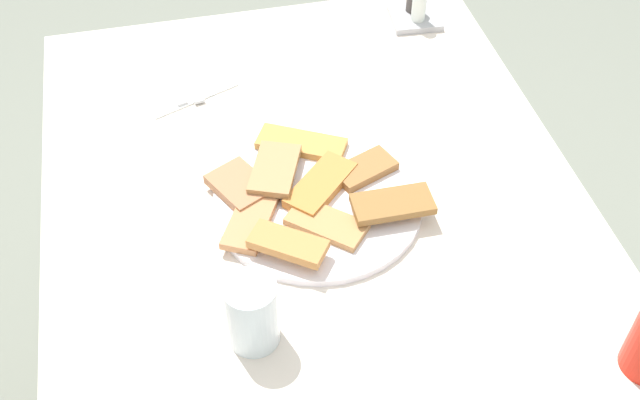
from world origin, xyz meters
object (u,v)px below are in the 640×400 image
at_px(fork, 186,75).
at_px(spoon, 165,78).
at_px(pide_platter, 311,197).
at_px(condiment_caddy, 416,9).
at_px(dining_table, 323,261).
at_px(drinking_glass, 252,313).
at_px(paper_napkin, 176,78).

xyz_separation_m(fork, spoon, (0.00, 0.04, 0.00)).
xyz_separation_m(pide_platter, condiment_caddy, (0.42, -0.29, 0.01)).
xyz_separation_m(dining_table, drinking_glass, (-0.17, 0.13, 0.14)).
height_order(drinking_glass, condiment_caddy, drinking_glass).
xyz_separation_m(dining_table, paper_napkin, (0.38, 0.17, 0.09)).
relative_size(pide_platter, drinking_glass, 3.17).
bearing_deg(paper_napkin, spoon, 90.00).
bearing_deg(paper_napkin, fork, -90.00).
relative_size(pide_platter, fork, 2.00).
relative_size(drinking_glass, condiment_caddy, 1.06).
distance_m(pide_platter, fork, 0.37).
height_order(dining_table, condiment_caddy, condiment_caddy).
height_order(fork, condiment_caddy, condiment_caddy).
bearing_deg(paper_napkin, dining_table, -155.57).
height_order(pide_platter, condiment_caddy, condiment_caddy).
xyz_separation_m(paper_napkin, spoon, (0.00, 0.02, 0.00)).
relative_size(dining_table, spoon, 6.84).
xyz_separation_m(paper_napkin, condiment_caddy, (0.08, -0.46, 0.02)).
height_order(paper_napkin, fork, fork).
relative_size(spoon, condiment_caddy, 1.71).
bearing_deg(spoon, dining_table, -169.07).
bearing_deg(fork, spoon, 79.64).
relative_size(pide_platter, paper_napkin, 2.07).
xyz_separation_m(dining_table, fork, (0.38, 0.16, 0.10)).
distance_m(dining_table, drinking_glass, 0.26).
distance_m(fork, condiment_caddy, 0.45).
height_order(dining_table, pide_platter, pide_platter).
bearing_deg(pide_platter, spoon, 27.88).
distance_m(dining_table, paper_napkin, 0.43).
distance_m(dining_table, spoon, 0.44).
relative_size(dining_table, pide_platter, 3.47).
distance_m(pide_platter, condiment_caddy, 0.51).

